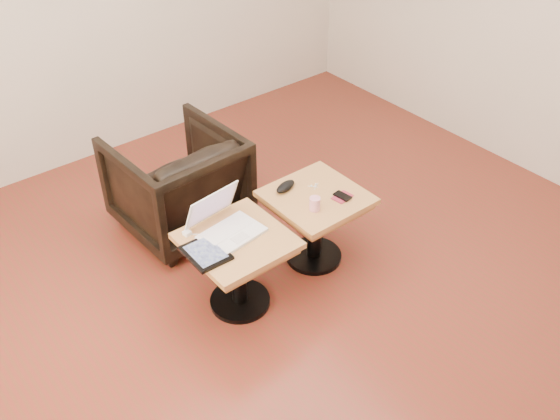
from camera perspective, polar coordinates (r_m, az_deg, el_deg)
room_shell at (r=3.02m, az=2.44°, el=11.08°), size 4.52×4.52×2.71m
side_table_left at (r=3.50m, az=-3.90°, el=-4.15°), size 0.54×0.54×0.49m
side_table_right at (r=3.81m, az=3.28°, el=-0.14°), size 0.54×0.54×0.49m
laptop at (r=3.44m, az=-5.04°, el=-1.32°), size 0.37×0.36×0.23m
tablet at (r=3.32m, az=-6.82°, el=-3.92°), size 0.21×0.26×0.02m
charging_adapter at (r=3.46m, az=-8.50°, el=-2.10°), size 0.04×0.04×0.02m
glasses_case at (r=3.76m, az=0.51°, el=2.17°), size 0.16×0.10×0.05m
striped_cup at (r=3.59m, az=3.20°, el=0.57°), size 0.07×0.07×0.08m
earbuds_tangle at (r=3.81m, az=3.14°, el=2.24°), size 0.06×0.04×0.01m
phone_on_sleeve at (r=3.72m, az=5.73°, el=1.24°), size 0.13×0.11×0.01m
armchair at (r=4.15m, az=-9.37°, el=2.49°), size 0.77×0.80×0.69m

